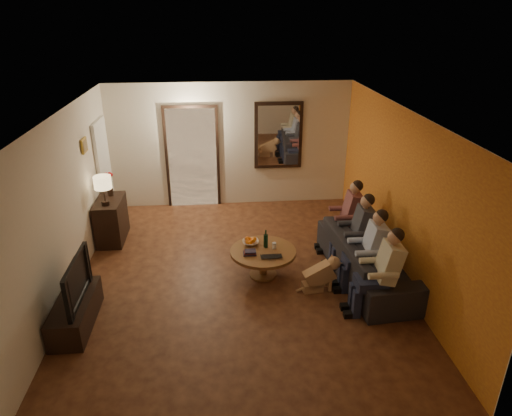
{
  "coord_description": "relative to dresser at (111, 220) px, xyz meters",
  "views": [
    {
      "loc": [
        -0.27,
        -6.24,
        3.95
      ],
      "look_at": [
        0.3,
        0.3,
        1.05
      ],
      "focal_mm": 32.0,
      "sensor_mm": 36.0,
      "label": 1
    }
  ],
  "objects": [
    {
      "name": "framed_art",
      "position": [
        -0.22,
        -0.18,
        1.46
      ],
      "size": [
        0.03,
        0.28,
        0.24
      ],
      "primitive_type": "cube",
      "color": "#B28C33",
      "rests_on": "left_wall"
    },
    {
      "name": "ceiling",
      "position": [
        2.25,
        -1.48,
        2.21
      ],
      "size": [
        5.0,
        6.0,
        0.01
      ],
      "primitive_type": "cube",
      "color": "white",
      "rests_on": "back_wall"
    },
    {
      "name": "right_wall",
      "position": [
        4.75,
        -1.48,
        0.91
      ],
      "size": [
        0.02,
        6.0,
        2.6
      ],
      "primitive_type": "cube",
      "color": "beige",
      "rests_on": "floor"
    },
    {
      "name": "tv_stand",
      "position": [
        0.0,
        -2.49,
        -0.2
      ],
      "size": [
        0.45,
        1.18,
        0.39
      ],
      "primitive_type": "cube",
      "color": "black",
      "rests_on": "floor"
    },
    {
      "name": "person_c",
      "position": [
        4.17,
        -1.37,
        0.21
      ],
      "size": [
        0.6,
        0.4,
        1.2
      ],
      "primitive_type": null,
      "color": "tan",
      "rests_on": "sofa"
    },
    {
      "name": "kitchen_doorway",
      "position": [
        1.45,
        1.5,
        0.66
      ],
      "size": [
        1.0,
        0.06,
        2.1
      ],
      "primitive_type": "cube",
      "color": "#FFE0A5",
      "rests_on": "floor"
    },
    {
      "name": "oranges",
      "position": [
        2.46,
        -1.25,
        0.16
      ],
      "size": [
        0.2,
        0.2,
        0.08
      ],
      "primitive_type": null,
      "color": "orange",
      "rests_on": "bowl"
    },
    {
      "name": "wine_bottle",
      "position": [
        2.69,
        -1.37,
        0.21
      ],
      "size": [
        0.07,
        0.07,
        0.31
      ],
      "primitive_type": null,
      "color": "black",
      "rests_on": "coffee_table"
    },
    {
      "name": "table_lamp",
      "position": [
        0.0,
        -0.22,
        0.66
      ],
      "size": [
        0.3,
        0.3,
        0.54
      ],
      "primitive_type": null,
      "color": "beige",
      "rests_on": "dresser"
    },
    {
      "name": "person_d",
      "position": [
        4.17,
        -0.77,
        0.21
      ],
      "size": [
        0.6,
        0.4,
        1.2
      ],
      "primitive_type": null,
      "color": "tan",
      "rests_on": "sofa"
    },
    {
      "name": "art_canvas",
      "position": [
        -0.21,
        -0.18,
        1.46
      ],
      "size": [
        0.01,
        0.22,
        0.18
      ],
      "primitive_type": "cube",
      "color": "brown",
      "rests_on": "left_wall"
    },
    {
      "name": "laptop",
      "position": [
        2.74,
        -1.75,
        0.07
      ],
      "size": [
        0.33,
        0.21,
        0.03
      ],
      "primitive_type": "imported",
      "rotation": [
        0.0,
        0.0,
        -0.0
      ],
      "color": "black",
      "rests_on": "coffee_table"
    },
    {
      "name": "fridge_glimpse",
      "position": [
        1.7,
        1.51,
        0.51
      ],
      "size": [
        0.45,
        0.03,
        1.7
      ],
      "primitive_type": "cube",
      "color": "silver",
      "rests_on": "floor"
    },
    {
      "name": "orange_accent",
      "position": [
        4.74,
        -1.48,
        0.91
      ],
      "size": [
        0.01,
        6.0,
        2.6
      ],
      "primitive_type": "cube",
      "color": "#BD5520",
      "rests_on": "right_wall"
    },
    {
      "name": "person_a",
      "position": [
        4.17,
        -2.57,
        0.21
      ],
      "size": [
        0.6,
        0.4,
        1.2
      ],
      "primitive_type": null,
      "color": "tan",
      "rests_on": "sofa"
    },
    {
      "name": "floor",
      "position": [
        2.25,
        -1.48,
        -0.39
      ],
      "size": [
        5.0,
        6.0,
        0.01
      ],
      "primitive_type": "cube",
      "color": "#3D1B10",
      "rests_on": "ground"
    },
    {
      "name": "bowl",
      "position": [
        2.46,
        -1.25,
        0.09
      ],
      "size": [
        0.26,
        0.26,
        0.06
      ],
      "primitive_type": "imported",
      "color": "white",
      "rests_on": "coffee_table"
    },
    {
      "name": "coffee_table",
      "position": [
        2.64,
        -1.47,
        -0.17
      ],
      "size": [
        1.29,
        1.29,
        0.45
      ],
      "primitive_type": "cylinder",
      "rotation": [
        0.0,
        0.0,
        -0.28
      ],
      "color": "brown",
      "rests_on": "floor"
    },
    {
      "name": "mirror_frame",
      "position": [
        3.25,
        1.48,
        1.11
      ],
      "size": [
        1.0,
        0.05,
        1.4
      ],
      "primitive_type": "cube",
      "color": "black",
      "rests_on": "back_wall"
    },
    {
      "name": "white_door",
      "position": [
        -0.21,
        0.82,
        0.63
      ],
      "size": [
        0.06,
        0.85,
        2.04
      ],
      "primitive_type": "cube",
      "color": "white",
      "rests_on": "floor"
    },
    {
      "name": "person_b",
      "position": [
        4.17,
        -1.97,
        0.21
      ],
      "size": [
        0.6,
        0.4,
        1.2
      ],
      "primitive_type": null,
      "color": "tan",
      "rests_on": "sofa"
    },
    {
      "name": "left_wall",
      "position": [
        -0.25,
        -1.48,
        0.91
      ],
      "size": [
        0.02,
        6.0,
        2.6
      ],
      "primitive_type": "cube",
      "color": "beige",
      "rests_on": "floor"
    },
    {
      "name": "door_trim",
      "position": [
        1.45,
        1.49,
        0.66
      ],
      "size": [
        1.12,
        0.04,
        2.22
      ],
      "primitive_type": "cube",
      "color": "black",
      "rests_on": "floor"
    },
    {
      "name": "front_wall",
      "position": [
        2.25,
        -4.48,
        0.91
      ],
      "size": [
        5.0,
        0.02,
        2.6
      ],
      "primitive_type": "cube",
      "color": "beige",
      "rests_on": "floor"
    },
    {
      "name": "back_wall",
      "position": [
        2.25,
        1.52,
        0.91
      ],
      "size": [
        5.0,
        0.02,
        2.6
      ],
      "primitive_type": "cube",
      "color": "beige",
      "rests_on": "floor"
    },
    {
      "name": "wine_glass",
      "position": [
        2.82,
        -1.42,
        0.11
      ],
      "size": [
        0.06,
        0.06,
        0.1
      ],
      "primitive_type": "cylinder",
      "color": "silver",
      "rests_on": "coffee_table"
    },
    {
      "name": "mirror_glass",
      "position": [
        3.25,
        1.45,
        1.11
      ],
      "size": [
        0.86,
        0.02,
        1.26
      ],
      "primitive_type": "cube",
      "color": "white",
      "rests_on": "back_wall"
    },
    {
      "name": "book_stack",
      "position": [
        2.42,
        -1.57,
        0.09
      ],
      "size": [
        0.2,
        0.15,
        0.07
      ],
      "primitive_type": null,
      "color": "black",
      "rests_on": "coffee_table"
    },
    {
      "name": "flower_vase",
      "position": [
        0.0,
        0.22,
        0.61
      ],
      "size": [
        0.14,
        0.14,
        0.44
      ],
      "primitive_type": null,
      "color": "red",
      "rests_on": "dresser"
    },
    {
      "name": "sofa",
      "position": [
        4.27,
        -1.67,
        -0.05
      ],
      "size": [
        2.44,
        1.12,
        0.69
      ],
      "primitive_type": "imported",
      "rotation": [
        0.0,
        0.0,
        1.65
      ],
      "color": "black",
      "rests_on": "floor"
    },
    {
      "name": "dresser",
      "position": [
        0.0,
        0.0,
        0.0
      ],
      "size": [
        0.45,
        0.88,
        0.79
      ],
      "primitive_type": "cube",
      "color": "black",
      "rests_on": "floor"
    },
    {
      "name": "dog",
      "position": [
        3.44,
        -1.96,
        -0.11
      ],
      "size": [
        0.59,
        0.31,
        0.56
      ],
      "primitive_type": null,
      "rotation": [
        0.0,
        0.0,
        0.14
      ],
      "color": "tan",
      "rests_on": "floor"
    },
    {
      "name": "tv",
      "position": [
        0.0,
        -2.49,
        0.3
      ],
      "size": [
        1.04,
        0.14,
        0.6
      ],
      "primitive_type": "imported",
      "rotation": [
        0.0,
        0.0,
        1.57
      ],
      "color": "black",
      "rests_on": "tv_stand"
    }
  ]
}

